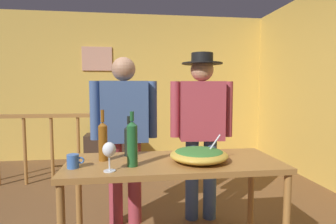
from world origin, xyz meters
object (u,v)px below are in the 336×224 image
Objects in this scene: serving_table at (174,171)px; wine_bottle_green at (132,143)px; salad_bowl at (199,154)px; stair_railing at (79,140)px; framed_picture at (97,59)px; mug_blue at (73,161)px; person_standing_left at (124,126)px; person_standing_right at (201,121)px; flat_screen_tv at (111,121)px; wine_bottle_amber at (103,140)px; wine_glass at (109,151)px; wine_bottle_dark at (129,139)px; tv_console at (112,148)px.

serving_table is 0.40m from wine_bottle_green.
stair_railing is at bearing 121.86° from salad_bowl.
mug_blue is (0.22, -3.29, -1.02)m from framed_picture.
serving_table is 0.98× the size of person_standing_left.
salad_bowl is 3.70× the size of mug_blue.
serving_table is 3.68× the size of salad_bowl.
stair_railing is 1.93m from person_standing_right.
person_standing_left reaches higher than flat_screen_tv.
person_standing_right is (0.75, 0.00, 0.03)m from person_standing_left.
wine_bottle_green is 1.00× the size of wine_bottle_amber.
serving_table is at bearing 19.79° from wine_bottle_green.
person_standing_left is (0.14, 0.57, 0.02)m from wine_bottle_amber.
salad_bowl is 0.65m from wine_glass.
stair_railing is 11.50× the size of wine_glass.
wine_bottle_dark is (0.59, -3.00, -0.94)m from framed_picture.
tv_console is 2.13× the size of salad_bowl.
flat_screen_tv is 3.09m from wine_glass.
tv_console is 0.55× the size of person_standing_right.
flat_screen_tv is 1.65× the size of wine_bottle_dark.
person_standing_right is (1.07, 0.73, 0.16)m from mug_blue.
wine_bottle_amber reaches higher than stair_railing.
wine_glass reaches higher than flat_screen_tv.
stair_railing is 6.93× the size of wine_bottle_dark.
wine_bottle_amber is (0.15, -2.84, 0.67)m from tv_console.
flat_screen_tv is (0.25, -0.32, -1.09)m from framed_picture.
wine_glass is 0.60× the size of wine_bottle_dark.
stair_railing is 4.21× the size of flat_screen_tv.
mug_blue is (-0.37, -0.29, -0.08)m from wine_bottle_dark.
salad_bowl is (1.21, -1.95, 0.23)m from stair_railing.
stair_railing is at bearing 105.55° from wine_glass.
mug_blue is at bearing -176.99° from salad_bowl.
person_standing_left reaches higher than wine_bottle_dark.
wine_bottle_amber is at bearing -87.05° from tv_console.
person_standing_right reaches higher than stair_railing.
salad_bowl reaches higher than tv_console.
person_standing_right reaches higher than person_standing_left.
person_standing_left is (-0.55, 0.69, 0.12)m from salad_bowl.
wine_bottle_green is at bearing -1.43° from mug_blue.
serving_table is at bearing -30.10° from wine_bottle_dark.
tv_console is 0.58× the size of serving_table.
wine_bottle_green is at bearing -39.62° from wine_bottle_amber.
wine_bottle_amber is (0.52, -1.83, 0.33)m from stair_railing.
person_standing_left reaches higher than mug_blue.
wine_bottle_dark is (-0.33, 0.19, 0.21)m from serving_table.
stair_railing reaches higher than tv_console.
mug_blue is (-0.03, -2.97, 0.08)m from flat_screen_tv.
framed_picture is 2.81× the size of wine_glass.
flat_screen_tv is at bearing 92.99° from wine_bottle_amber.
stair_railing reaches higher than serving_table.
stair_railing is 2.20m from wine_glass.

